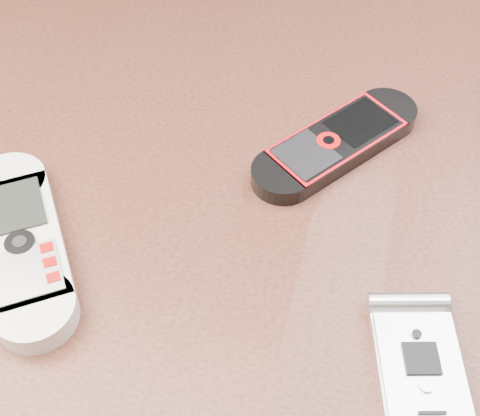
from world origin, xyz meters
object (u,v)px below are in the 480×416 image
Objects in this scene: nokia_white at (22,243)px; nokia_black_red at (337,142)px; motorola_razr at (420,367)px; table at (234,293)px.

nokia_black_red is at bearing 3.64° from nokia_white.
nokia_black_red and motorola_razr have the same top height.
nokia_white is at bearing -104.56° from nokia_black_red.
nokia_white reaches higher than motorola_razr.
nokia_white is at bearing -153.94° from table.
nokia_black_red is (0.06, 0.08, 0.11)m from table.
motorola_razr is at bearing -34.02° from table.
table is at bearing -7.62° from nokia_white.
table is at bearing 132.07° from motorola_razr.
nokia_black_red is at bearing 99.32° from motorola_razr.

